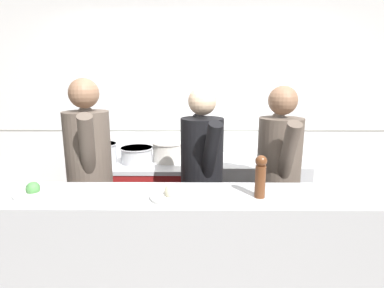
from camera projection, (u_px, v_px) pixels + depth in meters
The scene contains 14 objects.
wall_back_tiled at pixel (192, 117), 3.48m from camera, with size 8.00×0.06×2.60m.
oven_range at pixel (139, 200), 3.28m from camera, with size 1.14×0.71×0.88m.
prep_counter at pixel (246, 200), 3.27m from camera, with size 1.15×0.65×0.90m.
pass_counter at pixel (193, 270), 1.96m from camera, with size 3.01×0.45×1.04m.
stock_pot at pixel (103, 153), 3.11m from camera, with size 0.30×0.30×0.21m.
sauce_pot at pixel (137, 154), 3.13m from camera, with size 0.35×0.35×0.16m.
braising_pot at pixel (168, 151), 3.18m from camera, with size 0.34×0.34×0.21m.
mixing_bowl_steel at pixel (263, 153), 3.22m from camera, with size 0.21×0.21×0.10m.
plated_dish_main at pixel (33, 192), 1.85m from camera, with size 0.24×0.24×0.08m.
plated_dish_appetiser at pixel (172, 194), 1.80m from camera, with size 0.27×0.27×0.09m.
pepper_mill at pixel (260, 176), 1.78m from camera, with size 0.07×0.07×0.26m.
chef_head_cook at pixel (90, 175), 2.43m from camera, with size 0.45×0.75×1.75m.
chef_sous at pixel (202, 179), 2.45m from camera, with size 0.42×0.73×1.68m.
chef_line at pixel (278, 180), 2.42m from camera, with size 0.35×0.74×1.69m.
Camera 1 is at (0.02, -1.94, 1.74)m, focal length 28.00 mm.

